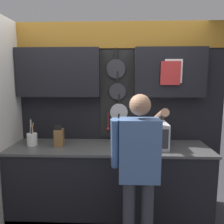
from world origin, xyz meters
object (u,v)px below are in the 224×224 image
microwave (145,135)px  knife_block (59,137)px  person (139,163)px  utensil_crock (32,139)px

microwave → knife_block: 1.08m
person → knife_block: bearing=146.0°
knife_block → person: person is taller
utensil_crock → person: 1.45m
utensil_crock → person: (1.30, -0.64, -0.05)m
microwave → person: person is taller
utensil_crock → person: size_ratio=0.22×
knife_block → utensil_crock: bearing=179.7°
microwave → utensil_crock: utensil_crock is taller
microwave → person: (-0.13, -0.64, -0.11)m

